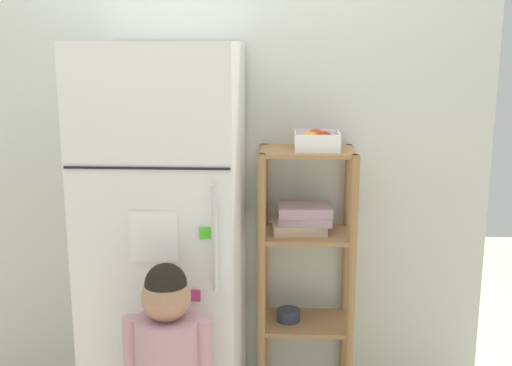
# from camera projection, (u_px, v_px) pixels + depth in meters

# --- Properties ---
(kitchen_wall_back) EXTENTS (2.41, 0.03, 2.17)m
(kitchen_wall_back) POSITION_uv_depth(u_px,v_px,m) (218.00, 174.00, 2.85)
(kitchen_wall_back) COLOR silver
(kitchen_wall_back) RESTS_ON ground
(refrigerator) EXTENTS (0.59, 0.70, 1.67)m
(refrigerator) POSITION_uv_depth(u_px,v_px,m) (168.00, 252.00, 2.56)
(refrigerator) COLOR white
(refrigerator) RESTS_ON ground
(pantry_shelf_unit) EXTENTS (0.41, 0.29, 1.23)m
(pantry_shelf_unit) POSITION_uv_depth(u_px,v_px,m) (304.00, 254.00, 2.73)
(pantry_shelf_unit) COLOR #9E7247
(pantry_shelf_unit) RESTS_ON ground
(fruit_bin) EXTENTS (0.18, 0.19, 0.08)m
(fruit_bin) POSITION_uv_depth(u_px,v_px,m) (318.00, 141.00, 2.60)
(fruit_bin) COLOR white
(fruit_bin) RESTS_ON pantry_shelf_unit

